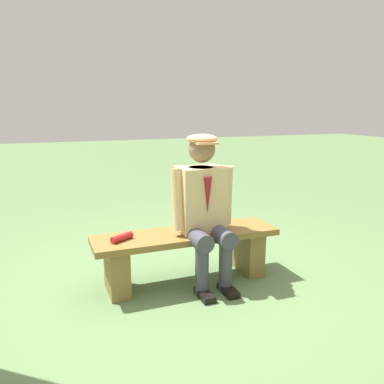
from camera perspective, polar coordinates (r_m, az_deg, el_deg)
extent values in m
plane|color=#5A7A48|center=(3.55, -0.82, -12.75)|extent=(30.00, 30.00, 0.00)
cube|color=brown|center=(3.39, -0.84, -6.30)|extent=(1.60, 0.43, 0.05)
cube|color=olive|center=(3.71, 8.07, -8.43)|extent=(0.16, 0.37, 0.39)
cube|color=olive|center=(3.32, -10.85, -11.04)|extent=(0.16, 0.37, 0.39)
cube|color=tan|center=(3.35, 1.27, -1.03)|extent=(0.38, 0.29, 0.55)
cylinder|color=#1E2338|center=(3.30, 1.29, 3.13)|extent=(0.21, 0.21, 0.06)
cone|color=maroon|center=(3.20, 2.29, -0.48)|extent=(0.07, 0.07, 0.30)
sphere|color=#8C664C|center=(3.26, 1.44, 6.24)|extent=(0.22, 0.22, 0.22)
ellipsoid|color=tan|center=(3.25, 1.45, 7.72)|extent=(0.26, 0.26, 0.08)
cube|color=tan|center=(3.16, 2.15, 7.07)|extent=(0.18, 0.10, 0.02)
cylinder|color=#40414B|center=(3.34, 3.86, -6.03)|extent=(0.15, 0.44, 0.15)
cylinder|color=#40414B|center=(3.30, 4.88, -10.48)|extent=(0.11, 0.11, 0.45)
cube|color=black|center=(3.34, 5.28, -14.03)|extent=(0.10, 0.24, 0.05)
cylinder|color=tan|center=(3.40, 4.97, -0.48)|extent=(0.10, 0.12, 0.51)
cylinder|color=#40414B|center=(3.26, 0.49, -6.46)|extent=(0.15, 0.44, 0.15)
cylinder|color=#40414B|center=(3.22, 1.45, -11.03)|extent=(0.11, 0.11, 0.45)
cube|color=black|center=(3.26, 1.85, -14.67)|extent=(0.10, 0.24, 0.05)
cylinder|color=tan|center=(3.23, -2.08, -1.11)|extent=(0.10, 0.17, 0.52)
cylinder|color=#B21E1E|center=(3.22, -10.12, -6.50)|extent=(0.20, 0.15, 0.06)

